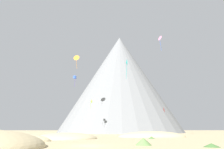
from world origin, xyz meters
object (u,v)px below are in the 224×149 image
Objects in this scene: bush_scatter_east at (152,137)px; kite_orange_high at (77,58)px; bush_mid_center at (143,141)px; kite_lime_low at (91,101)px; rock_massif at (120,85)px; kite_blue_mid at (75,77)px; kite_pink_high at (160,39)px; bush_ridge_crest at (20,138)px; bush_low_patch at (212,145)px; kite_teal_mid at (127,63)px; kite_red_low at (164,110)px.

bush_scatter_east is 0.26× the size of kite_orange_high.
bush_mid_center is at bearing -104.65° from bush_scatter_east.
kite_lime_low is at bearing 117.01° from bush_scatter_east.
kite_lime_low is (-13.00, -37.41, -14.30)m from rock_massif.
kite_pink_high is at bearing 81.71° from kite_blue_mid.
bush_mid_center is 57.59m from kite_orange_high.
rock_massif is at bearing -16.77° from kite_pink_high.
bush_ridge_crest is at bearing 0.49° from kite_blue_mid.
rock_massif reaches higher than bush_scatter_east.
bush_low_patch is (3.22, -20.97, -0.03)m from bush_scatter_east.
bush_ridge_crest is 39.14m from kite_lime_low.
kite_teal_mid is (22.75, 11.46, 19.69)m from bush_ridge_crest.
rock_massif is at bearing 71.71° from bush_ridge_crest.
bush_scatter_east is (27.30, 3.91, -0.01)m from bush_ridge_crest.
bush_ridge_crest is 0.28× the size of kite_blue_mid.
kite_orange_high is at bearing 110.20° from bush_mid_center.
kite_pink_high is (10.80, 28.41, 28.07)m from bush_mid_center.
kite_orange_high reaches higher than kite_pink_high.
bush_mid_center is 18.72m from bush_scatter_east.
rock_massif is 15.65× the size of kite_teal_mid.
rock_massif is 51.65× the size of kite_red_low.
kite_pink_high is at bearing 102.68° from kite_teal_mid.
kite_pink_high is 1.31× the size of kite_lime_low.
bush_low_patch is 35.54m from kite_teal_mid.
kite_lime_low is 0.65× the size of kite_orange_high.
rock_massif is 15.66× the size of kite_orange_high.
bush_mid_center is 0.49× the size of kite_pink_high.
kite_pink_high is (9.23, -58.80, 2.17)m from rock_massif.
rock_massif is 59.56m from kite_pink_high.
kite_lime_low is at bearing -156.13° from kite_teal_mid.
bush_scatter_east reaches higher than bush_low_patch.
kite_red_low is (12.98, 37.69, 7.51)m from bush_mid_center.
kite_lime_low is at bearing -109.16° from rock_massif.
kite_blue_mid is at bearing 41.91° from kite_pink_high.
bush_mid_center is 32.21m from kite_teal_mid.
bush_low_patch is at bearing -29.20° from bush_ridge_crest.
kite_blue_mid is at bearing 76.38° from bush_ridge_crest.
bush_scatter_east is 37.50m from kite_lime_low.
bush_mid_center is at bearing 36.60° from kite_blue_mid.
bush_ridge_crest is 0.21× the size of kite_pink_high.
kite_teal_mid is 1.00× the size of kite_orange_high.
kite_teal_mid is (0.18, 25.67, 19.46)m from bush_mid_center.
rock_massif reaches higher than bush_low_patch.
bush_low_patch is 52.47m from kite_blue_mid.
bush_mid_center is (22.56, -14.20, 0.23)m from bush_ridge_crest.
bush_low_patch is 57.36m from kite_lime_low.
bush_ridge_crest is 43.30m from kite_red_low.
kite_pink_high is 30.92m from kite_blue_mid.
bush_scatter_east is 35.56m from kite_blue_mid.
bush_mid_center reaches higher than bush_low_patch.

